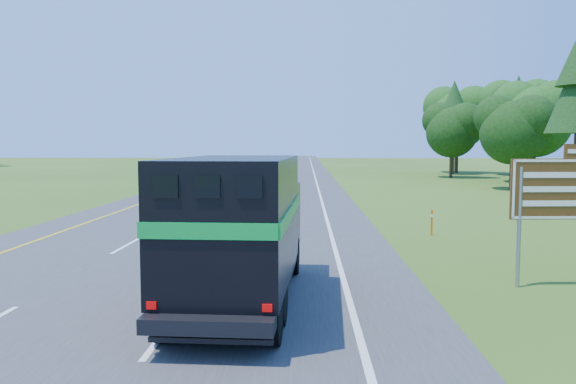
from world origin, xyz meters
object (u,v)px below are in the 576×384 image
white_suv (232,171)px  exit_sign (554,195)px  far_car (262,160)px  horse_truck (240,226)px

white_suv → exit_sign: exit_sign is taller
exit_sign → far_car: bearing=95.7°
exit_sign → horse_truck: bearing=-169.5°
white_suv → exit_sign: size_ratio=1.76×
white_suv → far_car: (-0.92, 50.82, -0.16)m
horse_truck → exit_sign: (7.63, 1.86, 0.55)m
far_car → exit_sign: bearing=-78.8°
white_suv → horse_truck: bearing=-84.3°
far_car → horse_truck: bearing=-83.6°
horse_truck → white_suv: 44.58m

